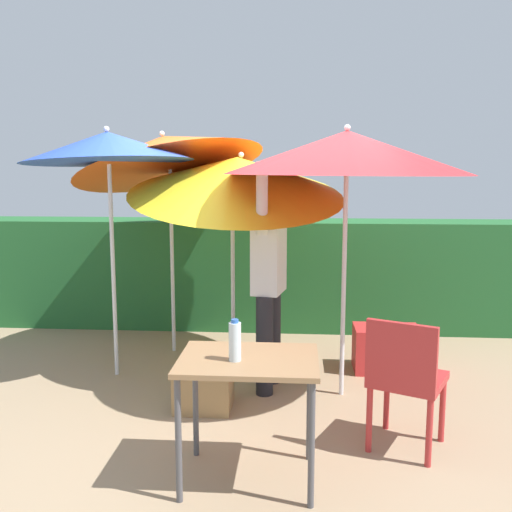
# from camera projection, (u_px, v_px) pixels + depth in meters

# --- Properties ---
(ground_plane) EXTENTS (24.00, 24.00, 0.00)m
(ground_plane) POSITION_uv_depth(u_px,v_px,m) (253.00, 395.00, 4.60)
(ground_plane) COLOR #9E8466
(hedge_row) EXTENTS (8.00, 0.70, 1.24)m
(hedge_row) POSITION_uv_depth(u_px,v_px,m) (267.00, 273.00, 6.59)
(hedge_row) COLOR #23602D
(hedge_row) RESTS_ON ground_plane
(umbrella_rainbow) EXTENTS (1.93, 1.86, 2.49)m
(umbrella_rainbow) POSITION_uv_depth(u_px,v_px,m) (166.00, 152.00, 5.40)
(umbrella_rainbow) COLOR silver
(umbrella_rainbow) RESTS_ON ground_plane
(umbrella_orange) EXTENTS (1.46, 1.45, 2.19)m
(umbrella_orange) POSITION_uv_depth(u_px,v_px,m) (108.00, 147.00, 4.76)
(umbrella_orange) COLOR silver
(umbrella_orange) RESTS_ON ground_plane
(umbrella_yellow) EXTENTS (1.92, 1.92, 2.16)m
(umbrella_yellow) POSITION_uv_depth(u_px,v_px,m) (347.00, 153.00, 4.32)
(umbrella_yellow) COLOR silver
(umbrella_yellow) RESTS_ON ground_plane
(umbrella_navy) EXTENTS (1.95, 1.94, 2.19)m
(umbrella_navy) POSITION_uv_depth(u_px,v_px,m) (237.00, 176.00, 4.93)
(umbrella_navy) COLOR silver
(umbrella_navy) RESTS_ON ground_plane
(person_vendor) EXTENTS (0.28, 0.56, 1.88)m
(person_vendor) POSITION_uv_depth(u_px,v_px,m) (269.00, 279.00, 4.61)
(person_vendor) COLOR black
(person_vendor) RESTS_ON ground_plane
(chair_plastic) EXTENTS (0.59, 0.59, 0.89)m
(chair_plastic) POSITION_uv_depth(u_px,v_px,m) (405.00, 376.00, 3.60)
(chair_plastic) COLOR #B72D2D
(chair_plastic) RESTS_ON ground_plane
(cooler_box) EXTENTS (0.59, 0.38, 0.40)m
(cooler_box) POSITION_uv_depth(u_px,v_px,m) (386.00, 349.00, 5.14)
(cooler_box) COLOR red
(cooler_box) RESTS_ON ground_plane
(crate_cardboard) EXTENTS (0.43, 0.38, 0.29)m
(crate_cardboard) POSITION_uv_depth(u_px,v_px,m) (204.00, 390.00, 4.33)
(crate_cardboard) COLOR #9E7A4C
(crate_cardboard) RESTS_ON ground_plane
(folding_table) EXTENTS (0.80, 0.60, 0.75)m
(folding_table) POSITION_uv_depth(u_px,v_px,m) (248.00, 373.00, 3.25)
(folding_table) COLOR #4C4C51
(folding_table) RESTS_ON ground_plane
(bottle_water) EXTENTS (0.07, 0.07, 0.24)m
(bottle_water) POSITION_uv_depth(u_px,v_px,m) (234.00, 341.00, 3.17)
(bottle_water) COLOR silver
(bottle_water) RESTS_ON folding_table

